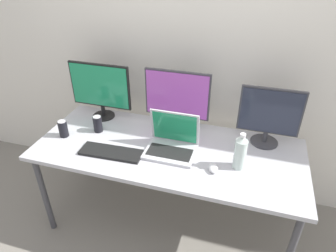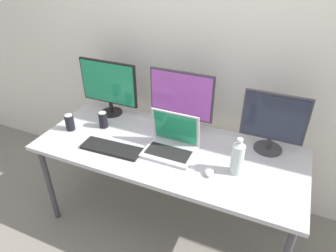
{
  "view_description": "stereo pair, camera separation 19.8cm",
  "coord_description": "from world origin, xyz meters",
  "px_view_note": "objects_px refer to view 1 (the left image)",
  "views": [
    {
      "loc": [
        0.49,
        -1.62,
        1.97
      ],
      "look_at": [
        0.0,
        0.0,
        0.92
      ],
      "focal_mm": 32.0,
      "sensor_mm": 36.0,
      "label": 1
    },
    {
      "loc": [
        0.67,
        -1.55,
        1.97
      ],
      "look_at": [
        0.0,
        0.0,
        0.92
      ],
      "focal_mm": 32.0,
      "sensor_mm": 36.0,
      "label": 2
    }
  ],
  "objects_px": {
    "mouse_by_keyboard": "(213,168)",
    "soda_can_near_keyboard": "(98,124)",
    "monitor_right": "(269,115)",
    "keyboard_main": "(111,152)",
    "monitor_left": "(100,89)",
    "monitor_center": "(177,98)",
    "soda_can_by_laptop": "(63,129)",
    "water_bottle": "(240,152)",
    "work_desk": "(168,154)",
    "laptop_silver": "(172,142)"
  },
  "relations": [
    {
      "from": "work_desk",
      "to": "keyboard_main",
      "type": "bearing_deg",
      "value": -153.87
    },
    {
      "from": "monitor_right",
      "to": "soda_can_by_laptop",
      "type": "distance_m",
      "value": 1.46
    },
    {
      "from": "work_desk",
      "to": "soda_can_by_laptop",
      "type": "height_order",
      "value": "soda_can_by_laptop"
    },
    {
      "from": "monitor_left",
      "to": "laptop_silver",
      "type": "distance_m",
      "value": 0.74
    },
    {
      "from": "work_desk",
      "to": "monitor_right",
      "type": "xyz_separation_m",
      "value": [
        0.64,
        0.26,
        0.28
      ]
    },
    {
      "from": "mouse_by_keyboard",
      "to": "water_bottle",
      "type": "xyz_separation_m",
      "value": [
        0.15,
        0.08,
        0.1
      ]
    },
    {
      "from": "soda_can_by_laptop",
      "to": "mouse_by_keyboard",
      "type": "bearing_deg",
      "value": -3.59
    },
    {
      "from": "soda_can_near_keyboard",
      "to": "soda_can_by_laptop",
      "type": "height_order",
      "value": "same"
    },
    {
      "from": "keyboard_main",
      "to": "soda_can_near_keyboard",
      "type": "relative_size",
      "value": 3.37
    },
    {
      "from": "monitor_left",
      "to": "water_bottle",
      "type": "xyz_separation_m",
      "value": [
        1.12,
        -0.33,
        -0.13
      ]
    },
    {
      "from": "laptop_silver",
      "to": "soda_can_near_keyboard",
      "type": "bearing_deg",
      "value": 173.38
    },
    {
      "from": "monitor_left",
      "to": "mouse_by_keyboard",
      "type": "distance_m",
      "value": 1.08
    },
    {
      "from": "monitor_center",
      "to": "monitor_right",
      "type": "relative_size",
      "value": 1.13
    },
    {
      "from": "monitor_left",
      "to": "laptop_silver",
      "type": "height_order",
      "value": "monitor_left"
    },
    {
      "from": "monitor_right",
      "to": "soda_can_near_keyboard",
      "type": "relative_size",
      "value": 3.35
    },
    {
      "from": "mouse_by_keyboard",
      "to": "soda_can_near_keyboard",
      "type": "height_order",
      "value": "soda_can_near_keyboard"
    },
    {
      "from": "monitor_center",
      "to": "soda_can_by_laptop",
      "type": "height_order",
      "value": "monitor_center"
    },
    {
      "from": "keyboard_main",
      "to": "soda_can_by_laptop",
      "type": "bearing_deg",
      "value": 164.53
    },
    {
      "from": "soda_can_near_keyboard",
      "to": "soda_can_by_laptop",
      "type": "xyz_separation_m",
      "value": [
        -0.21,
        -0.13,
        0.0
      ]
    },
    {
      "from": "work_desk",
      "to": "laptop_silver",
      "type": "relative_size",
      "value": 5.47
    },
    {
      "from": "work_desk",
      "to": "soda_can_near_keyboard",
      "type": "bearing_deg",
      "value": 174.19
    },
    {
      "from": "water_bottle",
      "to": "soda_can_by_laptop",
      "type": "relative_size",
      "value": 2.0
    },
    {
      "from": "monitor_right",
      "to": "mouse_by_keyboard",
      "type": "distance_m",
      "value": 0.54
    },
    {
      "from": "work_desk",
      "to": "laptop_silver",
      "type": "height_order",
      "value": "laptop_silver"
    },
    {
      "from": "monitor_left",
      "to": "water_bottle",
      "type": "height_order",
      "value": "monitor_left"
    },
    {
      "from": "water_bottle",
      "to": "soda_can_near_keyboard",
      "type": "height_order",
      "value": "water_bottle"
    },
    {
      "from": "monitor_center",
      "to": "keyboard_main",
      "type": "relative_size",
      "value": 1.13
    },
    {
      "from": "monitor_left",
      "to": "soda_can_near_keyboard",
      "type": "relative_size",
      "value": 3.91
    },
    {
      "from": "monitor_right",
      "to": "laptop_silver",
      "type": "bearing_deg",
      "value": -155.8
    },
    {
      "from": "work_desk",
      "to": "monitor_right",
      "type": "relative_size",
      "value": 4.39
    },
    {
      "from": "laptop_silver",
      "to": "monitor_center",
      "type": "bearing_deg",
      "value": 99.03
    },
    {
      "from": "work_desk",
      "to": "laptop_silver",
      "type": "xyz_separation_m",
      "value": [
        0.03,
        -0.01,
        0.12
      ]
    },
    {
      "from": "monitor_left",
      "to": "monitor_right",
      "type": "relative_size",
      "value": 1.17
    },
    {
      "from": "mouse_by_keyboard",
      "to": "water_bottle",
      "type": "height_order",
      "value": "water_bottle"
    },
    {
      "from": "keyboard_main",
      "to": "soda_can_by_laptop",
      "type": "distance_m",
      "value": 0.44
    },
    {
      "from": "work_desk",
      "to": "soda_can_near_keyboard",
      "type": "distance_m",
      "value": 0.58
    },
    {
      "from": "work_desk",
      "to": "laptop_silver",
      "type": "bearing_deg",
      "value": -19.98
    },
    {
      "from": "monitor_left",
      "to": "monitor_center",
      "type": "distance_m",
      "value": 0.62
    },
    {
      "from": "soda_can_by_laptop",
      "to": "monitor_center",
      "type": "bearing_deg",
      "value": 23.96
    },
    {
      "from": "mouse_by_keyboard",
      "to": "water_bottle",
      "type": "relative_size",
      "value": 0.39
    },
    {
      "from": "laptop_silver",
      "to": "water_bottle",
      "type": "distance_m",
      "value": 0.46
    },
    {
      "from": "keyboard_main",
      "to": "soda_can_near_keyboard",
      "type": "xyz_separation_m",
      "value": [
        -0.22,
        0.23,
        0.05
      ]
    },
    {
      "from": "monitor_left",
      "to": "mouse_by_keyboard",
      "type": "xyz_separation_m",
      "value": [
        0.97,
        -0.41,
        -0.23
      ]
    },
    {
      "from": "monitor_center",
      "to": "monitor_right",
      "type": "xyz_separation_m",
      "value": [
        0.65,
        -0.01,
        -0.03
      ]
    },
    {
      "from": "soda_can_near_keyboard",
      "to": "water_bottle",
      "type": "bearing_deg",
      "value": -6.77
    },
    {
      "from": "soda_can_by_laptop",
      "to": "soda_can_near_keyboard",
      "type": "bearing_deg",
      "value": 32.23
    },
    {
      "from": "soda_can_by_laptop",
      "to": "keyboard_main",
      "type": "bearing_deg",
      "value": -12.88
    },
    {
      "from": "monitor_left",
      "to": "soda_can_near_keyboard",
      "type": "bearing_deg",
      "value": -73.03
    },
    {
      "from": "monitor_left",
      "to": "work_desk",
      "type": "bearing_deg",
      "value": -22.99
    },
    {
      "from": "work_desk",
      "to": "keyboard_main",
      "type": "xyz_separation_m",
      "value": [
        -0.35,
        -0.17,
        0.07
      ]
    }
  ]
}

